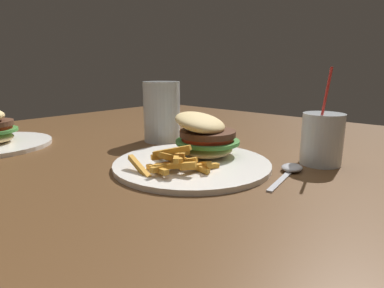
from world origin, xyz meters
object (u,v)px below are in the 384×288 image
Objects in this scene: juice_glass at (322,141)px; spoon at (290,169)px; meal_plate_near at (198,148)px; beer_glass at (162,113)px.

juice_glass is 1.26× the size of spoon.
meal_plate_near is 1.61× the size of juice_glass.
beer_glass is 0.81× the size of juice_glass.
juice_glass is 0.10m from spoon.
spoon is (-0.03, -0.37, -0.07)m from beer_glass.
spoon is at bearing -68.34° from meal_plate_near.
juice_glass reaches higher than beer_glass.
juice_glass is at bearing -50.18° from meal_plate_near.
meal_plate_near is at bearing 102.42° from spoon.
spoon is at bearing -94.02° from beer_glass.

